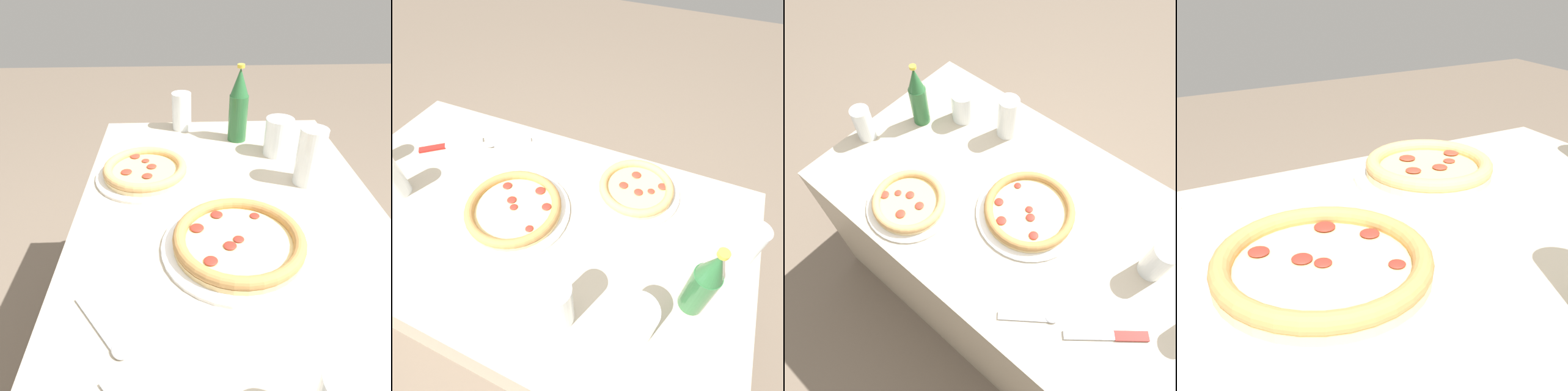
% 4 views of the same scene
% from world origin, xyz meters
% --- Properties ---
extents(pizza_margherita, '(0.33, 0.33, 0.04)m').
position_xyz_m(pizza_margherita, '(0.03, -0.00, 0.73)').
color(pizza_margherita, white).
rests_on(pizza_margherita, table).
extents(pizza_pepperoni, '(0.27, 0.27, 0.04)m').
position_xyz_m(pizza_pepperoni, '(-0.27, -0.22, 0.73)').
color(pizza_pepperoni, silver).
rests_on(pizza_pepperoni, table).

